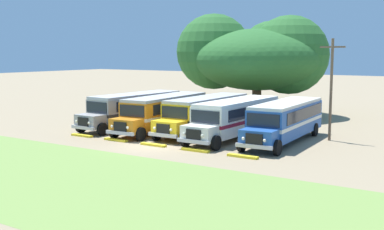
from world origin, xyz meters
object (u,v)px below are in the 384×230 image
(parked_bus_slot_1, at_px, (164,111))
(parked_bus_slot_2, at_px, (206,113))
(parked_bus_slot_3, at_px, (236,117))
(broad_shade_tree, at_px, (258,56))
(parked_bus_slot_4, at_px, (285,120))
(parked_bus_slot_0, at_px, (134,108))
(utility_pole, at_px, (331,87))

(parked_bus_slot_1, xyz_separation_m, parked_bus_slot_2, (3.39, 0.93, 0.00))
(parked_bus_slot_1, bearing_deg, parked_bus_slot_3, 87.52)
(parked_bus_slot_1, height_order, parked_bus_slot_2, same)
(parked_bus_slot_2, bearing_deg, broad_shade_tree, -172.71)
(parked_bus_slot_3, height_order, parked_bus_slot_4, same)
(parked_bus_slot_0, bearing_deg, parked_bus_slot_2, 97.90)
(broad_shade_tree, distance_m, utility_pole, 15.82)
(parked_bus_slot_1, bearing_deg, broad_shade_tree, 170.20)
(parked_bus_slot_3, bearing_deg, parked_bus_slot_0, -90.89)
(parked_bus_slot_4, bearing_deg, parked_bus_slot_1, -89.44)
(parked_bus_slot_0, distance_m, parked_bus_slot_2, 6.81)
(parked_bus_slot_0, bearing_deg, utility_pole, 101.63)
(parked_bus_slot_4, bearing_deg, parked_bus_slot_2, -95.34)
(parked_bus_slot_1, distance_m, parked_bus_slot_3, 6.53)
(parked_bus_slot_1, relative_size, utility_pole, 1.50)
(parked_bus_slot_4, xyz_separation_m, utility_pole, (2.51, 2.17, 2.32))
(parked_bus_slot_1, bearing_deg, parked_bus_slot_0, -98.38)
(parked_bus_slot_3, relative_size, parked_bus_slot_4, 0.99)
(parked_bus_slot_1, bearing_deg, utility_pole, 99.41)
(parked_bus_slot_2, bearing_deg, parked_bus_slot_1, -75.19)
(parked_bus_slot_2, bearing_deg, utility_pole, 101.14)
(parked_bus_slot_3, xyz_separation_m, utility_pole, (6.16, 2.77, 2.32))
(parked_bus_slot_1, bearing_deg, parked_bus_slot_4, 90.59)
(parked_bus_slot_1, height_order, broad_shade_tree, broad_shade_tree)
(parked_bus_slot_3, height_order, broad_shade_tree, broad_shade_tree)
(parked_bus_slot_1, distance_m, parked_bus_slot_4, 10.21)
(parked_bus_slot_4, distance_m, utility_pole, 4.04)
(parked_bus_slot_2, relative_size, utility_pole, 1.49)
(parked_bus_slot_4, bearing_deg, parked_bus_slot_3, -84.02)
(parked_bus_slot_1, height_order, utility_pole, utility_pole)
(broad_shade_tree, bearing_deg, utility_pole, -44.92)
(parked_bus_slot_0, xyz_separation_m, broad_shade_tree, (4.97, 13.65, 4.32))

